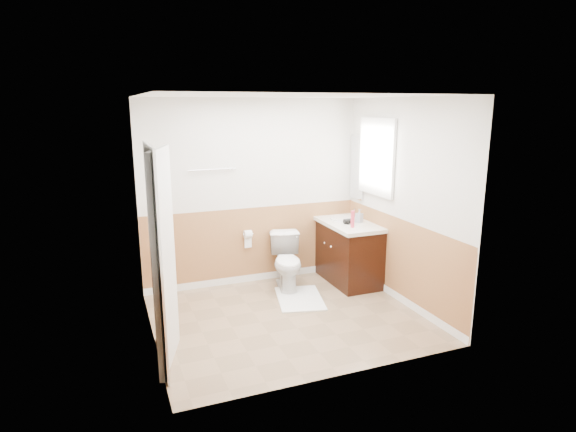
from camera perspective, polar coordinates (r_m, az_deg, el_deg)
name	(u,v)px	position (r m, az deg, el deg)	size (l,w,h in m)	color
floor	(288,318)	(5.64, -0.02, -12.09)	(3.00, 3.00, 0.00)	#8C7051
ceiling	(288,96)	(5.10, -0.02, 14.22)	(3.00, 3.00, 0.00)	white
wall_back	(253,193)	(6.43, -4.25, 2.78)	(3.00, 3.00, 0.00)	silver
wall_front	(343,244)	(4.09, 6.66, -3.37)	(3.00, 3.00, 0.00)	silver
wall_left	(147,225)	(4.90, -16.58, -1.04)	(3.00, 3.00, 0.00)	silver
wall_right	(403,203)	(5.93, 13.60, 1.56)	(3.00, 3.00, 0.00)	silver
wainscot_back	(254,246)	(6.60, -4.11, -3.66)	(3.00, 3.00, 0.00)	#B57A48
wainscot_front	(341,324)	(4.37, 6.32, -12.80)	(3.00, 3.00, 0.00)	#B57A48
wainscot_left	(153,296)	(5.13, -15.89, -9.18)	(2.60, 2.60, 0.00)	#B57A48
wainscot_right	(399,262)	(6.12, 13.13, -5.35)	(2.60, 2.60, 0.00)	#B57A48
toilet	(287,262)	(6.38, -0.08, -5.53)	(0.40, 0.71, 0.72)	white
bath_mat	(300,299)	(6.13, 1.42, -9.86)	(0.55, 0.80, 0.02)	white
vanity_cabinet	(347,253)	(6.68, 7.09, -4.41)	(0.55, 1.10, 0.80)	black
vanity_knob_left	(331,247)	(6.42, 5.20, -3.70)	(0.03, 0.03, 0.03)	white
vanity_knob_right	(325,243)	(6.59, 4.42, -3.23)	(0.03, 0.03, 0.03)	silver
countertop	(347,223)	(6.56, 7.12, -0.88)	(0.60, 1.15, 0.05)	white
sink_basin	(343,218)	(6.69, 6.60, -0.29)	(0.36, 0.36, 0.02)	white
faucet	(354,213)	(6.76, 7.96, 0.34)	(0.02, 0.02, 0.14)	silver
lotion_bottle	(353,219)	(6.23, 7.76, -0.38)	(0.05, 0.05, 0.22)	#C9344B
soap_dispenser	(359,216)	(6.52, 8.53, 0.03)	(0.08, 0.08, 0.18)	#999FAD
hair_dryer_body	(349,221)	(6.43, 7.30, -0.62)	(0.07, 0.07, 0.14)	black
hair_dryer_handle	(348,224)	(6.40, 7.20, -0.97)	(0.03, 0.03, 0.07)	black
mirror_panel	(357,167)	(6.79, 8.26, 5.79)	(0.02, 0.35, 0.90)	silver
window_frame	(377,157)	(6.33, 10.57, 6.99)	(0.04, 0.80, 1.00)	white
window_glass	(378,157)	(6.33, 10.69, 7.00)	(0.01, 0.70, 0.90)	white
door	(164,259)	(4.54, -14.61, -5.06)	(0.05, 0.80, 2.04)	white
door_frame	(156,259)	(4.53, -15.57, -5.03)	(0.02, 0.92, 2.10)	white
door_knob	(167,256)	(4.88, -14.34, -4.62)	(0.06, 0.06, 0.06)	silver
towel_bar	(212,170)	(6.19, -9.05, 5.52)	(0.02, 0.02, 0.62)	silver
tp_holder_bar	(248,234)	(6.46, -4.83, -2.19)	(0.02, 0.02, 0.14)	silver
tp_roll	(248,234)	(6.46, -4.83, -2.19)	(0.11, 0.11, 0.10)	white
tp_sheet	(248,242)	(6.49, -4.81, -3.13)	(0.10, 0.01, 0.16)	white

